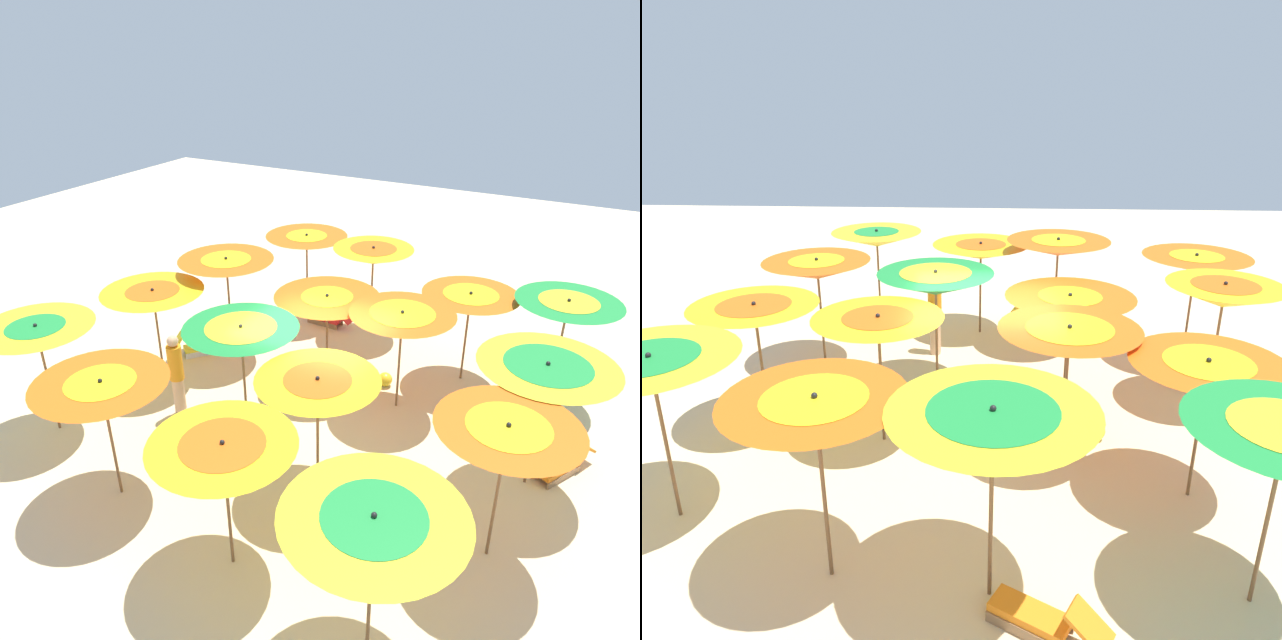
{
  "view_description": "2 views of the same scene",
  "coord_description": "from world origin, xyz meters",
  "views": [
    {
      "loc": [
        8.74,
        4.68,
        7.3
      ],
      "look_at": [
        -1.67,
        -0.85,
        1.38
      ],
      "focal_mm": 33.13,
      "sensor_mm": 36.0,
      "label": 1
    },
    {
      "loc": [
        -0.09,
        9.56,
        5.53
      ],
      "look_at": [
        0.42,
        -0.65,
        1.58
      ],
      "focal_mm": 34.04,
      "sensor_mm": 36.0,
      "label": 2
    }
  ],
  "objects": [
    {
      "name": "ground",
      "position": [
        0.0,
        0.0,
        -0.02
      ],
      "size": [
        39.75,
        39.75,
        0.04
      ],
      "primitive_type": "cube",
      "color": "beige"
    },
    {
      "name": "beach_umbrella_0",
      "position": [
        4.14,
        2.92,
        2.24
      ],
      "size": [
        2.22,
        2.22,
        2.45
      ],
      "color": "brown",
      "rests_on": "ground"
    },
    {
      "name": "beach_umbrella_1",
      "position": [
        1.78,
        3.89,
        2.22
      ],
      "size": [
        2.05,
        2.05,
        2.47
      ],
      "color": "brown",
      "rests_on": "ground"
    },
    {
      "name": "beach_umbrella_2",
      "position": [
        -0.14,
        4.1,
        2.26
      ],
      "size": [
        2.26,
        2.26,
        2.49
      ],
      "color": "brown",
      "rests_on": "ground"
    },
    {
      "name": "beach_umbrella_4",
      "position": [
        3.73,
        0.52,
        2.07
      ],
      "size": [
        2.09,
        2.09,
        2.29
      ],
      "color": "brown",
      "rests_on": "ground"
    },
    {
      "name": "beach_umbrella_5",
      "position": [
        1.65,
        0.87,
        2.04
      ],
      "size": [
        2.07,
        2.07,
        2.25
      ],
      "color": "brown",
      "rests_on": "ground"
    },
    {
      "name": "beach_umbrella_6",
      "position": [
        -1.26,
        1.21,
        2.01
      ],
      "size": [
        2.14,
        2.14,
        2.26
      ],
      "color": "brown",
      "rests_on": "ground"
    },
    {
      "name": "beach_umbrella_7",
      "position": [
        -2.99,
        2.12,
        1.95
      ],
      "size": [
        2.1,
        2.1,
        2.18
      ],
      "color": "brown",
      "rests_on": "ground"
    },
    {
      "name": "beach_umbrella_8",
      "position": [
        3.42,
        -2.07,
        2.07
      ],
      "size": [
        2.17,
        2.17,
        2.32
      ],
      "color": "brown",
      "rests_on": "ground"
    },
    {
      "name": "beach_umbrella_9",
      "position": [
        0.93,
        -1.12,
        2.12
      ],
      "size": [
        2.17,
        2.17,
        2.39
      ],
      "color": "brown",
      "rests_on": "ground"
    },
    {
      "name": "beach_umbrella_10",
      "position": [
        -1.48,
        -0.58,
        1.93
      ],
      "size": [
        2.3,
        2.3,
        2.16
      ],
      "color": "brown",
      "rests_on": "ground"
    },
    {
      "name": "beach_umbrella_11",
      "position": [
        -4.16,
        -0.67,
        2.12
      ],
      "size": [
        2.02,
        2.02,
        2.38
      ],
      "color": "brown",
      "rests_on": "ground"
    },
    {
      "name": "beach_umbrella_12",
      "position": [
        2.65,
        -4.52,
        2.13
      ],
      "size": [
        2.13,
        2.13,
        2.37
      ],
      "color": "brown",
      "rests_on": "ground"
    },
    {
      "name": "beach_umbrella_13",
      "position": [
        0.16,
        -3.98,
        1.99
      ],
      "size": [
        2.21,
        2.21,
        2.23
      ],
      "color": "brown",
      "rests_on": "ground"
    },
    {
      "name": "beach_umbrella_14",
      "position": [
        -1.52,
        -3.23,
        2.29
      ],
      "size": [
        2.22,
        2.22,
        2.52
      ],
      "color": "brown",
      "rests_on": "ground"
    },
    {
      "name": "beach_umbrella_15",
      "position": [
        -4.27,
        -2.64,
        2.15
      ],
      "size": [
        2.18,
        2.18,
        2.37
      ],
      "color": "brown",
      "rests_on": "ground"
    },
    {
      "name": "lounger_0",
      "position": [
        -3.97,
        -1.82,
        0.19
      ],
      "size": [
        0.42,
        1.29,
        0.52
      ],
      "rotation": [
        0.0,
        0.0,
        4.66
      ],
      "color": "olive",
      "rests_on": "ground"
    },
    {
      "name": "lounger_1",
      "position": [
        -1.04,
        -3.94,
        0.21
      ],
      "size": [
        1.1,
        0.99,
        0.65
      ],
      "rotation": [
        0.0,
        0.0,
        8.73
      ],
      "color": "silver",
      "rests_on": "ground"
    },
    {
      "name": "lounger_2",
      "position": [
        -0.69,
        4.61,
        0.21
      ],
      "size": [
        1.35,
        0.97,
        0.58
      ],
      "rotation": [
        0.0,
        0.0,
        5.77
      ],
      "color": "olive",
      "rests_on": "ground"
    },
    {
      "name": "beachgoer_0",
      "position": [
        1.11,
        -2.67,
        0.97
      ],
      "size": [
        0.3,
        0.3,
        1.84
      ],
      "rotation": [
        0.0,
        0.0,
        4.08
      ],
      "color": "#D8A87F",
      "rests_on": "ground"
    },
    {
      "name": "beach_ball",
      "position": [
        -1.88,
        0.69,
        0.16
      ],
      "size": [
        0.32,
        0.32,
        0.32
      ],
      "primitive_type": "sphere",
      "color": "yellow",
      "rests_on": "ground"
    }
  ]
}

